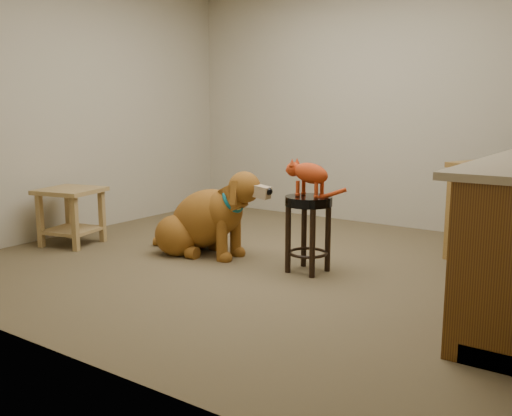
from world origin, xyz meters
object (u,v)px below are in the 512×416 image
Objects in this scene: side_table at (71,208)px; tabby_kitten at (308,174)px; wood_stool at (482,210)px; golden_retriever at (205,220)px; padded_stool at (308,219)px.

tabby_kitten is at bearing 12.10° from side_table.
wood_stool is 0.65× the size of golden_retriever.
wood_stool is 1.34× the size of side_table.
side_table is at bearing -168.01° from padded_stool.
tabby_kitten is (2.19, 0.47, 0.41)m from side_table.
wood_stool is 2.27m from golden_retriever.
side_table is at bearing -164.26° from golden_retriever.
padded_stool is at bearing -5.72° from tabby_kitten.
tabby_kitten reaches higher than wood_stool.
padded_stool is 0.34m from tabby_kitten.
padded_stool reaches higher than side_table.
tabby_kitten reaches higher than golden_retriever.
wood_stool is 3.55m from side_table.
side_table is (-3.19, -1.54, -0.08)m from wood_stool.
padded_stool is 1.46m from wood_stool.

